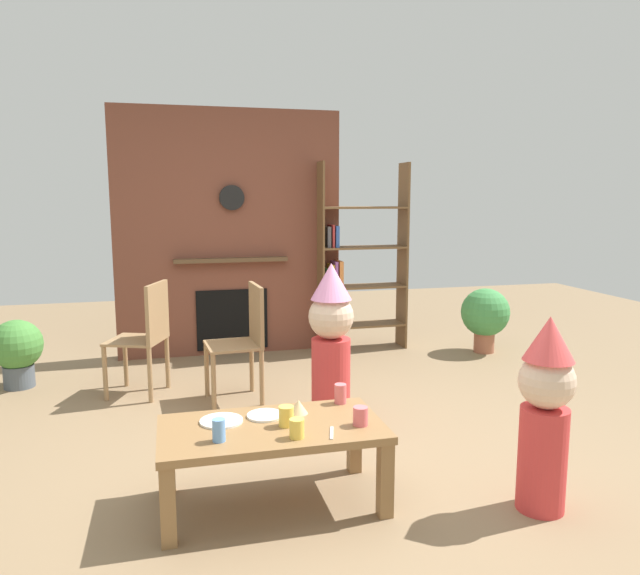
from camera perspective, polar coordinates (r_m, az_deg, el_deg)
name	(u,v)px	position (r m, az deg, el deg)	size (l,w,h in m)	color
ground_plane	(312,455)	(3.79, -0.74, -15.68)	(12.00, 12.00, 0.00)	#846B4C
brick_fireplace_feature	(229,234)	(5.99, -8.63, 5.05)	(2.20, 0.28, 2.40)	brown
bookshelf	(355,264)	(6.08, 3.38, 2.23)	(0.90, 0.28, 1.90)	brown
coffee_table	(272,438)	(3.12, -4.60, -14.10)	(1.12, 0.59, 0.42)	olive
paper_cup_near_left	(340,394)	(3.38, 1.96, -10.08)	(0.07, 0.07, 0.11)	#E5666B
paper_cup_near_right	(360,416)	(3.08, 3.88, -12.13)	(0.08, 0.08, 0.09)	#E5666B
paper_cup_center	(286,416)	(3.07, -3.24, -12.15)	(0.08, 0.08, 0.10)	#F2CC4C
paper_cup_far_left	(297,428)	(2.93, -2.22, -13.28)	(0.07, 0.07, 0.09)	#F2CC4C
paper_cup_far_right	(219,430)	(2.92, -9.62, -13.26)	(0.06, 0.06, 0.11)	#669EE0
paper_plate_front	(265,415)	(3.21, -5.26, -12.05)	(0.19, 0.19, 0.01)	white
paper_plate_rear	(221,421)	(3.17, -9.39, -12.44)	(0.22, 0.22, 0.01)	white
birthday_cake_slice	(298,407)	(3.23, -2.07, -11.29)	(0.10, 0.10, 0.08)	#EAC68C
table_fork	(332,433)	(2.99, 1.13, -13.70)	(0.15, 0.02, 0.01)	silver
child_with_cone_hat	(545,409)	(3.20, 20.68, -10.81)	(0.27, 0.27, 0.99)	#D13838
child_in_pink	(331,340)	(4.10, 1.06, -5.01)	(0.31, 0.31, 1.12)	#D13838
dining_chair_left	(147,332)	(4.90, -16.19, -4.07)	(0.52, 0.52, 0.90)	#9E7A51
dining_chair_middle	(245,335)	(4.62, -7.19, -4.54)	(0.43, 0.43, 0.90)	#9E7A51
potted_plant_tall	(485,314)	(6.24, 15.47, -2.48)	(0.48, 0.48, 0.65)	#9E5B42
potted_plant_short	(17,349)	(5.52, -26.93, -5.24)	(0.41, 0.41, 0.57)	#4C5660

